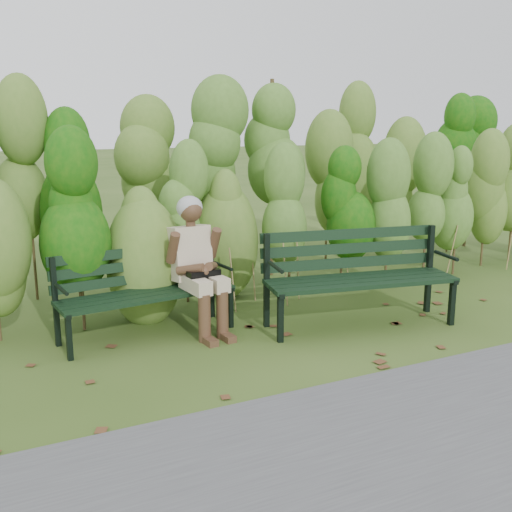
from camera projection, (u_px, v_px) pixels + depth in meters
name	position (u px, v px, depth m)	size (l,w,h in m)	color
ground	(273.00, 344.00, 5.41)	(80.00, 80.00, 0.00)	#324C17
footpath	(448.00, 467.00, 3.48)	(60.00, 2.50, 0.01)	#474749
hedge_band	(198.00, 186.00, 6.76)	(11.04, 1.67, 2.42)	#47381E
leaf_litter	(310.00, 349.00, 5.30)	(5.79, 2.06, 0.01)	brown
bench_left	(143.00, 285.00, 5.58)	(1.68, 0.71, 0.82)	black
bench_right	(357.00, 270.00, 5.88)	(1.93, 0.93, 0.93)	black
seated_woman	(197.00, 258.00, 5.64)	(0.55, 0.80, 1.29)	#BDB490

